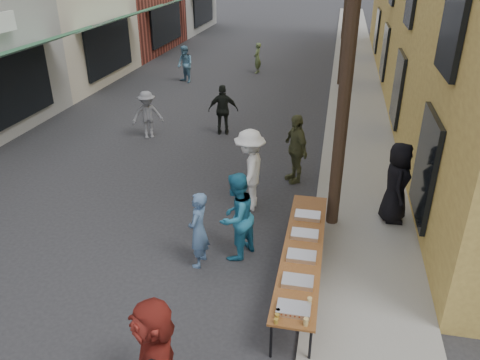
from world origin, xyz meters
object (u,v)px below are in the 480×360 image
at_px(server, 397,183).
at_px(serving_table, 303,250).
at_px(catering_tray_sausage, 294,309).
at_px(guest_front_c, 236,217).
at_px(utility_pole_near, 353,14).

bearing_deg(server, serving_table, 144.61).
distance_m(catering_tray_sausage, guest_front_c, 2.61).
relative_size(catering_tray_sausage, guest_front_c, 0.28).
bearing_deg(guest_front_c, utility_pole_near, 155.08).
height_order(catering_tray_sausage, guest_front_c, guest_front_c).
bearing_deg(utility_pole_near, serving_table, -103.14).
height_order(serving_table, guest_front_c, guest_front_c).
xyz_separation_m(utility_pole_near, guest_front_c, (-1.85, -1.56, -3.59)).
distance_m(serving_table, catering_tray_sausage, 1.65).
xyz_separation_m(serving_table, server, (1.80, 2.51, 0.31)).
height_order(catering_tray_sausage, server, server).
xyz_separation_m(utility_pole_near, serving_table, (-0.50, -2.14, -3.79)).
xyz_separation_m(serving_table, catering_tray_sausage, (-0.00, -1.65, 0.08)).
bearing_deg(server, catering_tray_sausage, 156.87).
relative_size(guest_front_c, server, 0.99).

